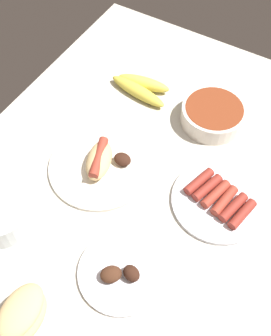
# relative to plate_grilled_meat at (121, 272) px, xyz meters

# --- Properties ---
(ground_plane) EXTENTS (1.20, 0.90, 0.03)m
(ground_plane) POSITION_rel_plate_grilled_meat_xyz_m (-0.21, -0.08, -0.02)
(ground_plane) COLOR beige
(plate_grilled_meat) EXTENTS (0.19, 0.19, 0.04)m
(plate_grilled_meat) POSITION_rel_plate_grilled_meat_xyz_m (0.00, 0.00, 0.00)
(plate_grilled_meat) COLOR white
(plate_grilled_meat) RESTS_ON ground_plane
(plate_hotdog_assembled) EXTENTS (0.26, 0.26, 0.06)m
(plate_hotdog_assembled) POSITION_rel_plate_grilled_meat_xyz_m (-0.21, -0.19, 0.01)
(plate_hotdog_assembled) COLOR white
(plate_hotdog_assembled) RESTS_ON ground_plane
(banana_bunch) EXTENTS (0.10, 0.19, 0.04)m
(banana_bunch) POSITION_rel_plate_grilled_meat_xyz_m (-0.49, -0.24, 0.01)
(banana_bunch) COLOR gold
(banana_bunch) RESTS_ON ground_plane
(bowl_chili) EXTENTS (0.17, 0.17, 0.05)m
(bowl_chili) POSITION_rel_plate_grilled_meat_xyz_m (-0.49, -0.01, 0.02)
(bowl_chili) COLOR white
(bowl_chili) RESTS_ON ground_plane
(bread_stack) EXTENTS (0.12, 0.08, 0.07)m
(bread_stack) POSITION_rel_plate_grilled_meat_xyz_m (0.18, -0.12, 0.03)
(bread_stack) COLOR #DBB77A
(bread_stack) RESTS_ON ground_plane
(plate_sausages) EXTENTS (0.23, 0.23, 0.03)m
(plate_sausages) POSITION_rel_plate_grilled_meat_xyz_m (-0.27, 0.11, 0.00)
(plate_sausages) COLOR white
(plate_sausages) RESTS_ON ground_plane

